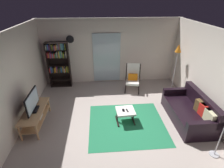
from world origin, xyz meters
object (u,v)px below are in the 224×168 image
tv_stand (36,115)px  lounge_armchair (133,77)px  television (32,102)px  bookshelf_near_tv (58,61)px  tv_remote (127,110)px  wall_clock (70,39)px  leather_sofa (190,112)px  floor_lamp_by_shelf (178,52)px  ottoman (125,112)px  cell_phone (123,110)px

tv_stand → lounge_armchair: bearing=30.9°
television → bookshelf_near_tv: bearing=83.3°
tv_remote → wall_clock: 3.57m
leather_sofa → floor_lamp_by_shelf: floor_lamp_by_shelf is taller
bookshelf_near_tv → floor_lamp_by_shelf: (4.37, -0.75, 0.47)m
ottoman → wall_clock: size_ratio=1.90×
tv_stand → television: (0.00, 0.00, 0.43)m
bookshelf_near_tv → ottoman: bookshelf_near_tv is taller
lounge_armchair → ottoman: bearing=-106.4°
leather_sofa → lounge_armchair: size_ratio=1.79×
tv_remote → floor_lamp_by_shelf: floor_lamp_by_shelf is taller
television → cell_phone: television is taller
cell_phone → wall_clock: wall_clock is taller
wall_clock → tv_remote: bearing=-56.1°
tv_stand → lounge_armchair: size_ratio=1.32×
bookshelf_near_tv → wall_clock: wall_clock is taller
tv_stand → ottoman: 2.57m
cell_phone → wall_clock: 3.50m
ottoman → cell_phone: size_ratio=3.93×
cell_phone → television: bearing=176.0°
television → lounge_armchair: size_ratio=0.86×
television → leather_sofa: size_ratio=0.48×
cell_phone → wall_clock: bearing=120.2°
lounge_armchair → wall_clock: size_ratio=3.53×
tv_stand → floor_lamp_by_shelf: bearing=19.5°
tv_remote → cell_phone: bearing=153.7°
bookshelf_near_tv → tv_remote: 3.48m
cell_phone → floor_lamp_by_shelf: size_ratio=0.08×
ottoman → wall_clock: (-1.78, 2.68, 1.53)m
tv_stand → tv_remote: tv_stand is taller
leather_sofa → floor_lamp_by_shelf: (0.18, 1.81, 1.24)m
lounge_armchair → tv_remote: bearing=-105.0°
ottoman → cell_phone: cell_phone is taller
tv_remote → lounge_armchair: bearing=61.6°
lounge_armchair → floor_lamp_by_shelf: floor_lamp_by_shelf is taller
bookshelf_near_tv → lounge_armchair: size_ratio=1.77×
tv_remote → floor_lamp_by_shelf: 2.92m
wall_clock → ottoman: bearing=-56.5°
leather_sofa → floor_lamp_by_shelf: size_ratio=1.00×
bookshelf_near_tv → cell_phone: bearing=-48.1°
bookshelf_near_tv → lounge_armchair: bearing=-10.5°
television → leather_sofa: 4.50m
tv_remote → ottoman: bearing=132.7°
tv_stand → bookshelf_near_tv: size_ratio=0.75×
tv_stand → wall_clock: 3.13m
cell_phone → floor_lamp_by_shelf: floor_lamp_by_shelf is taller
leather_sofa → tv_remote: size_ratio=12.73×
tv_stand → bookshelf_near_tv: (0.28, 2.40, 0.74)m
floor_lamp_by_shelf → wall_clock: bearing=165.9°
lounge_armchair → tv_remote: 2.04m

